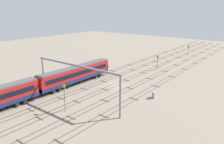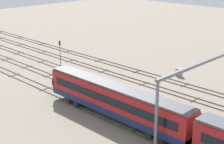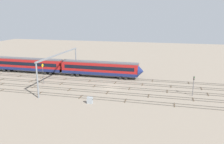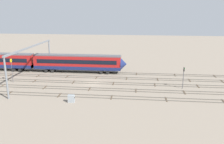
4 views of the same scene
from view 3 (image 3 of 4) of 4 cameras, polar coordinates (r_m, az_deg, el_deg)
The scene contains 10 objects.
ground_plane at distance 62.53m, azimuth -0.08°, elevation -3.77°, with size 210.13×210.13×0.00m, color gray.
track_near_foreground at distance 54.24m, azimuth -2.36°, elevation -6.53°, with size 194.13×2.40×0.16m.
track_second_near at distance 58.34m, azimuth -1.14°, elevation -5.02°, with size 194.13×2.40×0.16m.
track_middle at distance 62.51m, azimuth -0.08°, elevation -3.70°, with size 194.13×2.40×0.16m.
track_second_far at distance 66.72m, azimuth 0.84°, elevation -2.56°, with size 194.13×2.40×0.16m.
track_with_train at distance 70.97m, azimuth 1.65°, elevation -1.54°, with size 194.13×2.40×0.16m.
overhead_gantry at distance 65.56m, azimuth -12.77°, elevation 2.83°, with size 0.40×23.95×8.64m.
speed_sign_near_foreground at distance 67.16m, azimuth -16.60°, elevation 0.14°, with size 0.14×0.87×5.81m.
signal_light_trackside_departure at distance 58.50m, azimuth 19.38°, elevation -2.61°, with size 0.31×0.32×4.84m.
relay_cabinet at distance 51.49m, azimuth -5.46°, elevation -6.92°, with size 1.27×0.61×1.49m.
Camera 3 is at (14.08, -57.86, 19.07)m, focal length 37.26 mm.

